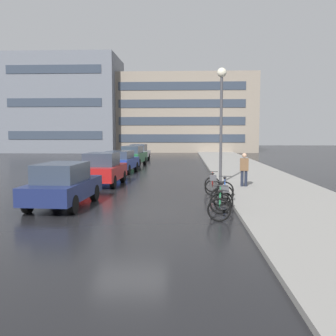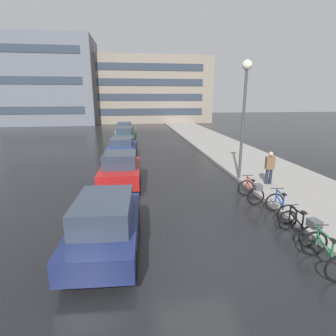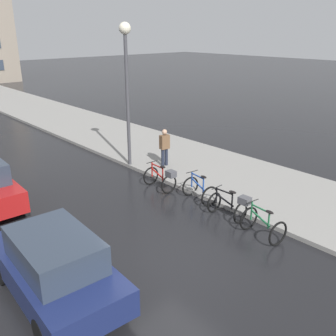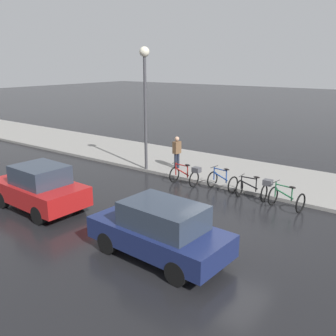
% 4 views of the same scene
% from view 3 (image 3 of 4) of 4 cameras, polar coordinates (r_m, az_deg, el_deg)
% --- Properties ---
extents(ground_plane, '(140.00, 140.00, 0.00)m').
position_cam_3_polar(ground_plane, '(9.82, 0.08, -14.83)').
color(ground_plane, black).
extents(sidewalk_kerb, '(4.80, 60.00, 0.14)m').
position_cam_3_polar(sidewalk_kerb, '(20.37, -6.41, 4.29)').
color(sidewalk_kerb, gray).
rests_on(sidewalk_kerb, ground).
extents(bicycle_nearest, '(0.88, 1.24, 0.98)m').
position_cam_3_polar(bicycle_nearest, '(11.18, 14.25, -8.37)').
color(bicycle_nearest, black).
rests_on(bicycle_nearest, ground).
extents(bicycle_second, '(0.73, 1.37, 0.97)m').
position_cam_3_polar(bicycle_second, '(11.95, 9.61, -5.56)').
color(bicycle_second, black).
rests_on(bicycle_second, ground).
extents(bicycle_third, '(0.86, 1.21, 0.99)m').
position_cam_3_polar(bicycle_third, '(13.10, 4.84, -3.37)').
color(bicycle_third, black).
rests_on(bicycle_third, ground).
extents(bicycle_farthest, '(0.77, 1.43, 0.97)m').
position_cam_3_polar(bicycle_farthest, '(13.87, -0.90, -1.50)').
color(bicycle_farthest, black).
rests_on(bicycle_farthest, ground).
extents(car_navy, '(1.98, 4.11, 1.61)m').
position_cam_3_polar(car_navy, '(8.79, -16.90, -14.07)').
color(car_navy, navy).
rests_on(car_navy, ground).
extents(pedestrian, '(0.43, 0.29, 1.74)m').
position_cam_3_polar(pedestrian, '(15.91, -0.53, 3.27)').
color(pedestrian, '#1E2333').
rests_on(pedestrian, ground).
extents(streetlamp, '(0.47, 0.47, 5.94)m').
position_cam_3_polar(streetlamp, '(15.52, -6.37, 14.88)').
color(streetlamp, '#424247').
rests_on(streetlamp, ground).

